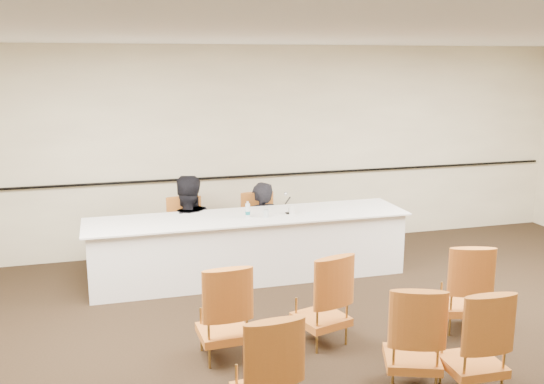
{
  "coord_description": "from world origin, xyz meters",
  "views": [
    {
      "loc": [
        -2.23,
        -4.62,
        2.78
      ],
      "look_at": [
        -0.17,
        2.6,
        1.14
      ],
      "focal_mm": 40.0,
      "sensor_mm": 36.0,
      "label": 1
    }
  ],
  "objects_px": {
    "water_bottle": "(248,209)",
    "aud_chair_back_right": "(473,340)",
    "microphone": "(289,204)",
    "aud_chair_front_right": "(464,286)",
    "panel_table": "(249,247)",
    "panelist_second": "(187,238)",
    "aud_chair_back_mid": "(413,335)",
    "aud_chair_front_mid": "(321,298)",
    "panelist_second_chair": "(187,234)",
    "panelist_main": "(261,238)",
    "coffee_cup": "(292,210)",
    "drinking_glass": "(266,213)",
    "panelist_main_chair": "(261,228)",
    "aud_chair_front_left": "(223,310)",
    "aud_chair_back_left": "(266,368)"
  },
  "relations": [
    {
      "from": "coffee_cup",
      "to": "aud_chair_front_mid",
      "type": "distance_m",
      "value": 2.01
    },
    {
      "from": "coffee_cup",
      "to": "aud_chair_front_left",
      "type": "bearing_deg",
      "value": -123.57
    },
    {
      "from": "panelist_main_chair",
      "to": "drinking_glass",
      "type": "height_order",
      "value": "panelist_main_chair"
    },
    {
      "from": "aud_chair_front_right",
      "to": "panelist_main",
      "type": "bearing_deg",
      "value": 134.09
    },
    {
      "from": "coffee_cup",
      "to": "aud_chair_front_right",
      "type": "relative_size",
      "value": 0.13
    },
    {
      "from": "panel_table",
      "to": "drinking_glass",
      "type": "bearing_deg",
      "value": -34.78
    },
    {
      "from": "panelist_second",
      "to": "water_bottle",
      "type": "height_order",
      "value": "panelist_second"
    },
    {
      "from": "aud_chair_front_right",
      "to": "microphone",
      "type": "bearing_deg",
      "value": 137.0
    },
    {
      "from": "microphone",
      "to": "aud_chair_back_right",
      "type": "height_order",
      "value": "microphone"
    },
    {
      "from": "panelist_main",
      "to": "coffee_cup",
      "type": "height_order",
      "value": "panelist_main"
    },
    {
      "from": "panelist_main_chair",
      "to": "aud_chair_front_right",
      "type": "distance_m",
      "value": 3.1
    },
    {
      "from": "panelist_second",
      "to": "aud_chair_back_mid",
      "type": "height_order",
      "value": "panelist_second"
    },
    {
      "from": "panelist_second_chair",
      "to": "water_bottle",
      "type": "xyz_separation_m",
      "value": [
        0.69,
        -0.67,
        0.46
      ]
    },
    {
      "from": "drinking_glass",
      "to": "aud_chair_back_right",
      "type": "distance_m",
      "value": 3.27
    },
    {
      "from": "panelist_second",
      "to": "microphone",
      "type": "height_order",
      "value": "panelist_second"
    },
    {
      "from": "aud_chair_front_mid",
      "to": "aud_chair_back_right",
      "type": "relative_size",
      "value": 1.0
    },
    {
      "from": "drinking_glass",
      "to": "aud_chair_front_left",
      "type": "distance_m",
      "value": 2.18
    },
    {
      "from": "water_bottle",
      "to": "aud_chair_back_mid",
      "type": "distance_m",
      "value": 3.07
    },
    {
      "from": "panelist_main",
      "to": "drinking_glass",
      "type": "xyz_separation_m",
      "value": [
        -0.12,
        -0.73,
        0.54
      ]
    },
    {
      "from": "aud_chair_front_mid",
      "to": "coffee_cup",
      "type": "bearing_deg",
      "value": 65.08
    },
    {
      "from": "aud_chair_front_left",
      "to": "aud_chair_back_right",
      "type": "xyz_separation_m",
      "value": [
        1.91,
        -1.19,
        0.0
      ]
    },
    {
      "from": "aud_chair_back_right",
      "to": "aud_chair_front_mid",
      "type": "bearing_deg",
      "value": 128.79
    },
    {
      "from": "panel_table",
      "to": "panelist_main",
      "type": "bearing_deg",
      "value": 62.2
    },
    {
      "from": "panelist_second_chair",
      "to": "aud_chair_front_mid",
      "type": "xyz_separation_m",
      "value": [
        0.97,
        -2.61,
        0.0
      ]
    },
    {
      "from": "aud_chair_front_mid",
      "to": "aud_chair_front_left",
      "type": "bearing_deg",
      "value": 166.23
    },
    {
      "from": "panel_table",
      "to": "aud_chair_front_mid",
      "type": "height_order",
      "value": "aud_chair_front_mid"
    },
    {
      "from": "panel_table",
      "to": "aud_chair_front_mid",
      "type": "relative_size",
      "value": 4.35
    },
    {
      "from": "panelist_second_chair",
      "to": "aud_chair_back_left",
      "type": "relative_size",
      "value": 1.0
    },
    {
      "from": "panel_table",
      "to": "water_bottle",
      "type": "height_order",
      "value": "water_bottle"
    },
    {
      "from": "panelist_second",
      "to": "panel_table",
      "type": "bearing_deg",
      "value": 137.6
    },
    {
      "from": "panelist_second",
      "to": "aud_chair_front_left",
      "type": "bearing_deg",
      "value": 86.43
    },
    {
      "from": "aud_chair_back_right",
      "to": "coffee_cup",
      "type": "bearing_deg",
      "value": 102.92
    },
    {
      "from": "panelist_second",
      "to": "panelist_main",
      "type": "bearing_deg",
      "value": 177.08
    },
    {
      "from": "water_bottle",
      "to": "aud_chair_back_right",
      "type": "distance_m",
      "value": 3.41
    },
    {
      "from": "water_bottle",
      "to": "coffee_cup",
      "type": "relative_size",
      "value": 1.71
    },
    {
      "from": "panel_table",
      "to": "drinking_glass",
      "type": "xyz_separation_m",
      "value": [
        0.19,
        -0.13,
        0.46
      ]
    },
    {
      "from": "microphone",
      "to": "water_bottle",
      "type": "distance_m",
      "value": 0.56
    },
    {
      "from": "water_bottle",
      "to": "coffee_cup",
      "type": "xyz_separation_m",
      "value": [
        0.59,
        -0.0,
        -0.04
      ]
    },
    {
      "from": "aud_chair_front_left",
      "to": "panelist_second",
      "type": "bearing_deg",
      "value": 87.11
    },
    {
      "from": "aud_chair_front_mid",
      "to": "panelist_second_chair",
      "type": "bearing_deg",
      "value": 94.5
    },
    {
      "from": "coffee_cup",
      "to": "aud_chair_back_right",
      "type": "height_order",
      "value": "aud_chair_back_right"
    },
    {
      "from": "aud_chair_front_right",
      "to": "panel_table",
      "type": "bearing_deg",
      "value": 145.76
    },
    {
      "from": "panel_table",
      "to": "coffee_cup",
      "type": "relative_size",
      "value": 34.51
    },
    {
      "from": "panelist_main_chair",
      "to": "aud_chair_back_mid",
      "type": "relative_size",
      "value": 1.0
    },
    {
      "from": "panelist_second",
      "to": "drinking_glass",
      "type": "xyz_separation_m",
      "value": [
        0.92,
        -0.73,
        0.46
      ]
    },
    {
      "from": "panel_table",
      "to": "drinking_glass",
      "type": "relative_size",
      "value": 41.35
    },
    {
      "from": "panelist_main",
      "to": "water_bottle",
      "type": "bearing_deg",
      "value": 44.72
    },
    {
      "from": "coffee_cup",
      "to": "aud_chair_back_mid",
      "type": "height_order",
      "value": "aud_chair_back_mid"
    },
    {
      "from": "panel_table",
      "to": "panelist_second",
      "type": "xyz_separation_m",
      "value": [
        -0.73,
        0.6,
        0.0
      ]
    },
    {
      "from": "microphone",
      "to": "aud_chair_front_mid",
      "type": "bearing_deg",
      "value": -99.78
    }
  ]
}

